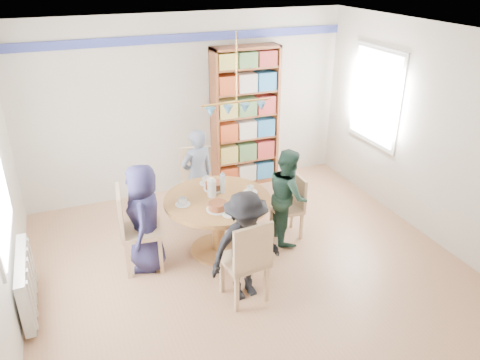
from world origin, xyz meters
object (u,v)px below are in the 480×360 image
chair_far (197,180)px  person_left (145,218)px  dining_table (218,212)px  bookshelf (245,119)px  person_right (288,196)px  chair_left (133,226)px  person_near (246,247)px  person_far (198,175)px  chair_right (292,204)px  chair_near (248,259)px  radiator (26,283)px

chair_far → person_left: 1.35m
dining_table → bookshelf: (1.07, 1.73, 0.53)m
chair_far → person_right: size_ratio=0.79×
chair_left → person_near: bearing=-43.2°
chair_left → bookshelf: (2.10, 1.70, 0.51)m
person_right → person_far: (-0.92, 0.93, 0.04)m
dining_table → chair_right: 1.03m
dining_table → person_near: size_ratio=1.03×
dining_table → chair_near: chair_near is taller
chair_far → person_left: bearing=-133.5°
chair_far → bookshelf: (1.03, 0.74, 0.54)m
chair_right → bookshelf: 1.83m
chair_right → person_far: 1.35m
chair_left → chair_near: 1.45m
person_left → person_far: size_ratio=0.99×
person_left → person_near: bearing=57.8°
person_left → person_near: size_ratio=1.05×
chair_right → person_far: person_far is taller
person_near → person_left: bearing=125.9°
chair_left → bookshelf: 2.75m
dining_table → person_left: bearing=179.0°
dining_table → chair_right: chair_right is taller
chair_far → person_right: person_right is taller
chair_right → person_far: size_ratio=0.63×
dining_table → chair_far: chair_far is taller
person_near → bookshelf: bookshelf is taller
person_left → radiator: bearing=-61.4°
dining_table → chair_near: bearing=-91.7°
dining_table → chair_near: (-0.03, -1.03, -0.01)m
person_far → person_right: bearing=120.4°
chair_near → person_near: size_ratio=0.79×
chair_near → radiator: bearing=161.8°
person_near → person_far: bearing=81.8°
dining_table → chair_left: 1.03m
chair_right → chair_far: bearing=135.2°
person_near → chair_far: bearing=81.3°
radiator → bookshelf: 3.93m
person_near → bookshelf: size_ratio=0.57×
person_far → bookshelf: (1.06, 0.85, 0.42)m
chair_far → person_near: size_ratio=0.79×
person_right → radiator: bearing=107.1°
chair_left → chair_far: chair_left is taller
radiator → dining_table: (2.21, 0.31, 0.21)m
person_left → bookshelf: size_ratio=0.60×
bookshelf → person_far: bearing=-141.2°
person_far → chair_right: bearing=124.9°
chair_right → chair_far: size_ratio=0.84×
chair_left → chair_near: chair_left is taller
chair_far → bookshelf: bookshelf is taller
radiator → person_left: size_ratio=0.76×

